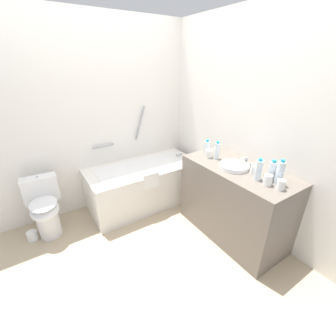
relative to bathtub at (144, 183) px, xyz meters
name	(u,v)px	position (x,y,z in m)	size (l,w,h in m)	color
ground_plane	(146,257)	(-0.48, -0.94, -0.31)	(3.67, 3.67, 0.00)	tan
wall_back_tiled	(93,120)	(-0.48, 0.40, 0.89)	(3.07, 0.10, 2.41)	white
wall_right_mirror	(250,127)	(0.90, -0.94, 0.89)	(0.10, 2.98, 2.41)	white
bathtub	(144,183)	(0.00, 0.00, 0.00)	(1.54, 0.71, 1.32)	silver
toilet	(45,208)	(-1.26, 0.02, 0.05)	(0.38, 0.52, 0.70)	white
vanity_counter	(234,202)	(0.56, -1.14, 0.12)	(0.58, 1.22, 0.86)	#6B6056
sink_basin	(234,166)	(0.51, -1.11, 0.57)	(0.30, 0.30, 0.05)	white
sink_faucet	(246,161)	(0.69, -1.11, 0.59)	(0.10, 0.15, 0.09)	#ABABB0
water_bottle_0	(207,148)	(0.52, -0.67, 0.64)	(0.06, 0.06, 0.19)	silver
water_bottle_1	(259,170)	(0.50, -1.41, 0.65)	(0.07, 0.07, 0.22)	silver
water_bottle_2	(217,151)	(0.53, -0.83, 0.65)	(0.06, 0.06, 0.21)	silver
water_bottle_3	(280,173)	(0.58, -1.57, 0.67)	(0.07, 0.07, 0.25)	silver
water_bottle_4	(272,172)	(0.58, -1.49, 0.65)	(0.07, 0.07, 0.21)	silver
drinking_glass_0	(268,180)	(0.49, -1.52, 0.60)	(0.08, 0.08, 0.10)	white
drinking_glass_1	(254,170)	(0.58, -1.31, 0.59)	(0.07, 0.07, 0.09)	white
drinking_glass_2	(209,154)	(0.49, -0.75, 0.60)	(0.08, 0.08, 0.09)	white
drinking_glass_3	(281,185)	(0.51, -1.63, 0.60)	(0.07, 0.07, 0.09)	white
toilet_paper_roll	(33,236)	(-1.46, 0.01, -0.26)	(0.11, 0.11, 0.11)	white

